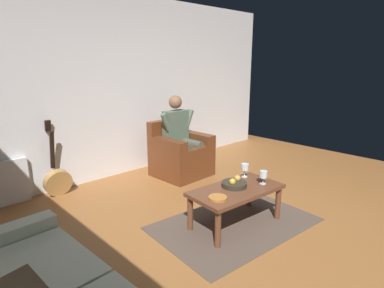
{
  "coord_description": "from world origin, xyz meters",
  "views": [
    {
      "loc": [
        2.64,
        1.42,
        1.71
      ],
      "look_at": [
        -0.11,
        -1.45,
        0.68
      ],
      "focal_mm": 29.96,
      "sensor_mm": 36.0,
      "label": 1
    }
  ],
  "objects_px": {
    "coffee_table": "(236,194)",
    "wine_glass_near": "(245,168)",
    "guitar": "(57,179)",
    "armchair": "(180,155)",
    "person_seated": "(181,134)",
    "fruit_bowl": "(234,184)",
    "decorative_dish": "(218,198)",
    "wine_glass_far": "(263,175)"
  },
  "relations": [
    {
      "from": "person_seated",
      "to": "decorative_dish",
      "type": "xyz_separation_m",
      "value": [
        0.96,
        1.6,
        -0.23
      ]
    },
    {
      "from": "armchair",
      "to": "guitar",
      "type": "bearing_deg",
      "value": -18.69
    },
    {
      "from": "person_seated",
      "to": "wine_glass_near",
      "type": "bearing_deg",
      "value": 77.27
    },
    {
      "from": "person_seated",
      "to": "fruit_bowl",
      "type": "height_order",
      "value": "person_seated"
    },
    {
      "from": "wine_glass_near",
      "to": "wine_glass_far",
      "type": "bearing_deg",
      "value": 83.72
    },
    {
      "from": "armchair",
      "to": "guitar",
      "type": "xyz_separation_m",
      "value": [
        1.69,
        -0.51,
        -0.1
      ]
    },
    {
      "from": "guitar",
      "to": "decorative_dish",
      "type": "height_order",
      "value": "guitar"
    },
    {
      "from": "armchair",
      "to": "wine_glass_far",
      "type": "distance_m",
      "value": 1.74
    },
    {
      "from": "guitar",
      "to": "fruit_bowl",
      "type": "distance_m",
      "value": 2.33
    },
    {
      "from": "person_seated",
      "to": "coffee_table",
      "type": "distance_m",
      "value": 1.7
    },
    {
      "from": "armchair",
      "to": "guitar",
      "type": "relative_size",
      "value": 0.84
    },
    {
      "from": "coffee_table",
      "to": "wine_glass_near",
      "type": "bearing_deg",
      "value": -155.72
    },
    {
      "from": "guitar",
      "to": "decorative_dish",
      "type": "distance_m",
      "value": 2.27
    },
    {
      "from": "person_seated",
      "to": "fruit_bowl",
      "type": "distance_m",
      "value": 1.64
    },
    {
      "from": "person_seated",
      "to": "decorative_dish",
      "type": "bearing_deg",
      "value": 57.43
    },
    {
      "from": "wine_glass_near",
      "to": "wine_glass_far",
      "type": "xyz_separation_m",
      "value": [
        0.03,
        0.27,
        -0.01
      ]
    },
    {
      "from": "person_seated",
      "to": "guitar",
      "type": "xyz_separation_m",
      "value": [
        1.69,
        -0.53,
        -0.44
      ]
    },
    {
      "from": "decorative_dish",
      "to": "guitar",
      "type": "bearing_deg",
      "value": -71.23
    },
    {
      "from": "person_seated",
      "to": "wine_glass_far",
      "type": "xyz_separation_m",
      "value": [
        0.3,
        1.68,
        -0.14
      ]
    },
    {
      "from": "wine_glass_far",
      "to": "guitar",
      "type": "bearing_deg",
      "value": -58.01
    },
    {
      "from": "decorative_dish",
      "to": "coffee_table",
      "type": "bearing_deg",
      "value": -172.66
    },
    {
      "from": "decorative_dish",
      "to": "person_seated",
      "type": "bearing_deg",
      "value": -120.85
    },
    {
      "from": "coffee_table",
      "to": "guitar",
      "type": "height_order",
      "value": "guitar"
    },
    {
      "from": "armchair",
      "to": "guitar",
      "type": "height_order",
      "value": "guitar"
    },
    {
      "from": "person_seated",
      "to": "guitar",
      "type": "relative_size",
      "value": 1.23
    },
    {
      "from": "armchair",
      "to": "person_seated",
      "type": "xyz_separation_m",
      "value": [
        -0.0,
        0.02,
        0.34
      ]
    },
    {
      "from": "armchair",
      "to": "decorative_dish",
      "type": "bearing_deg",
      "value": 57.76
    },
    {
      "from": "wine_glass_far",
      "to": "decorative_dish",
      "type": "xyz_separation_m",
      "value": [
        0.66,
        -0.07,
        -0.09
      ]
    },
    {
      "from": "armchair",
      "to": "wine_glass_near",
      "type": "height_order",
      "value": "armchair"
    },
    {
      "from": "guitar",
      "to": "wine_glass_far",
      "type": "xyz_separation_m",
      "value": [
        -1.38,
        2.21,
        0.3
      ]
    },
    {
      "from": "guitar",
      "to": "fruit_bowl",
      "type": "bearing_deg",
      "value": 118.17
    },
    {
      "from": "guitar",
      "to": "wine_glass_far",
      "type": "bearing_deg",
      "value": 121.99
    },
    {
      "from": "coffee_table",
      "to": "wine_glass_near",
      "type": "relative_size",
      "value": 6.6
    },
    {
      "from": "person_seated",
      "to": "fruit_bowl",
      "type": "bearing_deg",
      "value": 66.97
    },
    {
      "from": "decorative_dish",
      "to": "wine_glass_near",
      "type": "bearing_deg",
      "value": -163.84
    },
    {
      "from": "fruit_bowl",
      "to": "coffee_table",
      "type": "bearing_deg",
      "value": 62.17
    },
    {
      "from": "decorative_dish",
      "to": "fruit_bowl",
      "type": "bearing_deg",
      "value": -165.86
    },
    {
      "from": "coffee_table",
      "to": "armchair",
      "type": "bearing_deg",
      "value": -111.26
    },
    {
      "from": "coffee_table",
      "to": "fruit_bowl",
      "type": "relative_size",
      "value": 3.88
    },
    {
      "from": "coffee_table",
      "to": "wine_glass_far",
      "type": "relative_size",
      "value": 7.08
    },
    {
      "from": "person_seated",
      "to": "decorative_dish",
      "type": "height_order",
      "value": "person_seated"
    },
    {
      "from": "fruit_bowl",
      "to": "decorative_dish",
      "type": "xyz_separation_m",
      "value": [
        0.37,
        0.09,
        -0.02
      ]
    }
  ]
}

